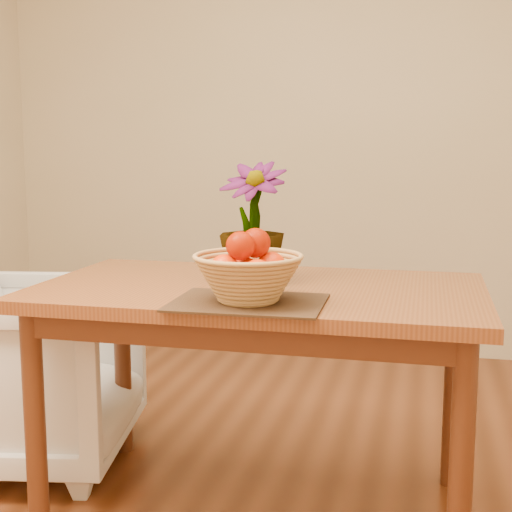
% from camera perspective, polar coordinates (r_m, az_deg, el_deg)
% --- Properties ---
extents(wall_back, '(4.00, 0.02, 2.70)m').
position_cam_1_polar(wall_back, '(4.14, 6.58, 10.90)').
color(wall_back, beige).
rests_on(wall_back, floor).
extents(table, '(1.40, 0.80, 0.75)m').
position_cam_1_polar(table, '(2.27, 0.24, -4.55)').
color(table, brown).
rests_on(table, floor).
extents(placemat, '(0.43, 0.33, 0.01)m').
position_cam_1_polar(placemat, '(2.00, -0.63, -3.74)').
color(placemat, '#3B2715').
rests_on(placemat, table).
extents(wicker_basket, '(0.31, 0.31, 0.13)m').
position_cam_1_polar(wicker_basket, '(1.98, -0.63, -1.90)').
color(wicker_basket, tan).
rests_on(wicker_basket, placemat).
extents(orange_pile, '(0.20, 0.19, 0.15)m').
position_cam_1_polar(orange_pile, '(1.97, -0.62, -0.09)').
color(orange_pile, '#FF3804').
rests_on(orange_pile, wicker_basket).
extents(potted_plant, '(0.24, 0.24, 0.39)m').
position_cam_1_polar(potted_plant, '(2.29, -0.30, 2.71)').
color(potted_plant, '#174D16').
rests_on(potted_plant, table).
extents(armchair, '(0.81, 0.85, 0.76)m').
position_cam_1_polar(armchair, '(2.84, -17.65, -8.19)').
color(armchair, '#7C6A56').
rests_on(armchair, floor).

